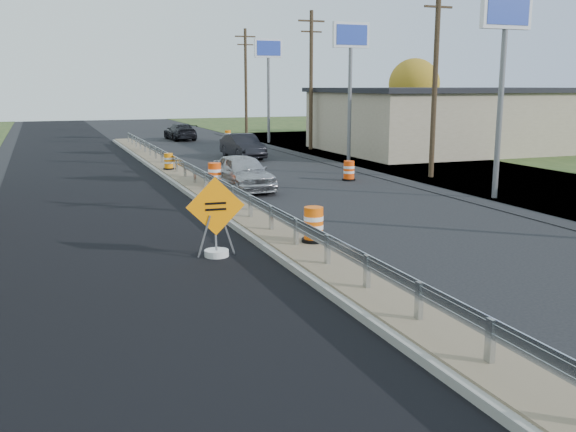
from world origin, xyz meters
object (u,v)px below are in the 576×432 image
object	(u,v)px
barrel_median_far	(169,162)
barrel_shoulder_near	(349,171)
barrel_median_mid	(215,175)
car_dark_far	(180,132)
caution_sign	(216,237)
barrel_shoulder_mid	(255,147)
car_dark_mid	(243,146)
barrel_median_near	(313,225)
barrel_shoulder_far	(228,136)
car_silver	(243,172)

from	to	relation	value
barrel_median_far	barrel_shoulder_near	xyz separation A→B (m)	(7.52, -5.38, -0.18)
barrel_median_mid	car_dark_far	distance (m)	27.03
barrel_median_mid	car_dark_far	size ratio (longest dim) A/B	0.21
caution_sign	barrel_shoulder_mid	distance (m)	26.09
barrel_shoulder_near	car_dark_mid	size ratio (longest dim) A/B	0.21
barrel_median_mid	barrel_shoulder_near	distance (m)	6.83
barrel_median_near	barrel_shoulder_near	world-z (taller)	barrel_median_near
barrel_median_near	barrel_shoulder_far	world-z (taller)	barrel_median_near
barrel_median_near	barrel_shoulder_far	xyz separation A→B (m)	(7.46, 34.81, -0.27)
barrel_median_mid	car_dark_mid	bearing A→B (deg)	67.57
car_silver	car_dark_mid	size ratio (longest dim) A/B	0.99
barrel_median_near	car_dark_far	bearing A→B (deg)	83.74
barrel_median_mid	caution_sign	bearing A→B (deg)	-104.53
barrel_median_far	barrel_shoulder_mid	xyz separation A→B (m)	(7.20, 7.88, -0.21)
barrel_median_near	car_dark_mid	size ratio (longest dim) A/B	0.21
caution_sign	car_dark_far	distance (m)	37.58
caution_sign	barrel_median_mid	world-z (taller)	caution_sign
barrel_median_mid	barrel_shoulder_near	world-z (taller)	barrel_median_mid
barrel_median_mid	barrel_median_far	distance (m)	6.36
barrel_median_mid	car_silver	world-z (taller)	car_silver
barrel_median_near	barrel_median_mid	size ratio (longest dim) A/B	0.96
barrel_median_near	barrel_median_far	bearing A→B (deg)	92.57
caution_sign	car_silver	size ratio (longest dim) A/B	0.47
barrel_shoulder_near	barrel_median_far	bearing A→B (deg)	144.40
barrel_shoulder_far	car_dark_mid	distance (m)	12.83
caution_sign	car_dark_mid	distance (m)	23.25
barrel_shoulder_near	barrel_shoulder_mid	xyz separation A→B (m)	(-0.31, 13.26, -0.04)
barrel_median_mid	car_dark_far	bearing A→B (deg)	81.31
barrel_median_far	car_dark_far	xyz separation A→B (m)	(4.84, 20.40, 0.06)
barrel_shoulder_mid	car_dark_mid	world-z (taller)	car_dark_mid
barrel_median_near	barrel_shoulder_near	size ratio (longest dim) A/B	1.03
barrel_median_near	car_dark_mid	world-z (taller)	car_dark_mid
barrel_median_mid	car_silver	xyz separation A→B (m)	(1.25, 0.06, 0.06)
caution_sign	barrel_shoulder_far	world-z (taller)	caution_sign
barrel_shoulder_far	car_dark_far	size ratio (longest dim) A/B	0.18
car_dark_mid	barrel_median_mid	bearing A→B (deg)	-114.97
caution_sign	car_dark_mid	bearing A→B (deg)	75.70
car_silver	car_dark_far	size ratio (longest dim) A/B	0.95
barrel_median_mid	barrel_median_far	xyz separation A→B (m)	(-0.75, 6.32, -0.09)
barrel_median_far	barrel_shoulder_far	xyz separation A→B (m)	(8.22, 17.99, -0.20)
barrel_shoulder_mid	barrel_shoulder_far	distance (m)	10.16
barrel_shoulder_mid	barrel_shoulder_far	world-z (taller)	barrel_shoulder_far
caution_sign	barrel_shoulder_far	xyz separation A→B (m)	(10.12, 34.56, -0.12)
car_silver	barrel_shoulder_near	bearing A→B (deg)	6.19
barrel_shoulder_far	car_dark_far	xyz separation A→B (m)	(-3.38, 2.42, 0.27)
car_dark_far	barrel_shoulder_far	bearing A→B (deg)	141.76
barrel_median_mid	car_dark_mid	world-z (taller)	car_dark_mid
barrel_shoulder_mid	barrel_shoulder_far	size ratio (longest dim) A/B	0.98
barrel_median_far	car_silver	distance (m)	6.57
barrel_median_near	barrel_shoulder_mid	distance (m)	25.53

